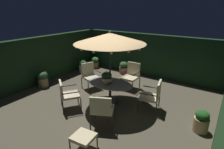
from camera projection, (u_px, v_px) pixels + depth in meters
name	position (u px, v px, depth m)	size (l,w,h in m)	color
ground_plane	(106.00, 103.00, 6.32)	(7.26, 7.21, 0.02)	#4F4938
hedge_backdrop_rear	(148.00, 55.00, 8.66)	(7.26, 0.30, 1.98)	#17311C
hedge_backdrop_left	(40.00, 60.00, 7.81)	(0.30, 7.21, 1.98)	#193219
patio_dining_table	(110.00, 87.00, 6.22)	(1.63, 1.07, 0.71)	#2B2C32
patio_umbrella	(110.00, 38.00, 5.64)	(2.27, 2.27, 2.46)	#293033
centerpiece_planter	(107.00, 77.00, 5.97)	(0.34, 0.34, 0.45)	tan
patio_chair_north	(102.00, 108.00, 4.86)	(0.81, 0.79, 0.98)	#28292D
patio_chair_northeast	(153.00, 94.00, 5.71)	(0.72, 0.73, 0.99)	#303030
patio_chair_east	(131.00, 74.00, 7.32)	(0.64, 0.65, 1.04)	#303235
patio_chair_southeast	(90.00, 74.00, 7.32)	(0.76, 0.77, 1.03)	#2E2D2F
patio_chair_south	(67.00, 93.00, 5.76)	(0.84, 0.83, 0.96)	#322D33
ottoman_footrest	(83.00, 137.00, 4.14)	(0.53, 0.51, 0.39)	#302D2E
potted_plant_left_near	(124.00, 68.00, 9.09)	(0.45, 0.45, 0.59)	#B1644C
potted_plant_right_far	(201.00, 121.00, 4.79)	(0.39, 0.39, 0.61)	tan
potted_plant_back_right	(83.00, 66.00, 9.27)	(0.42, 0.42, 0.61)	beige
potted_plant_back_center	(95.00, 62.00, 9.97)	(0.44, 0.44, 0.59)	olive
potted_plant_left_far	(43.00, 79.00, 7.51)	(0.43, 0.43, 0.66)	olive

